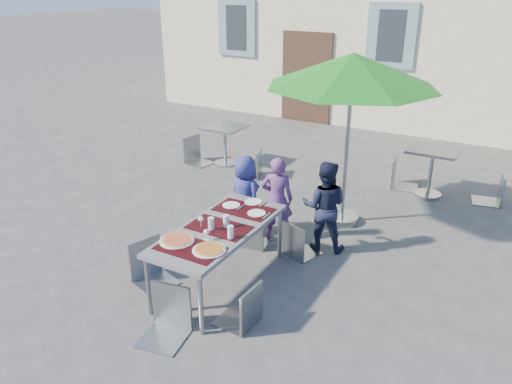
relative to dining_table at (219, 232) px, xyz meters
The scene contains 22 objects.
ground 0.75m from the dining_table, 132.79° to the right, with size 90.00×90.00×0.00m, color #414143.
dining_table is the anchor object (origin of this frame).
pizza_near_left 0.55m from the dining_table, 113.07° to the right, with size 0.38×0.38×0.03m.
pizza_near_right 0.54m from the dining_table, 67.51° to the right, with size 0.35×0.35×0.03m.
glassware 0.17m from the dining_table, 57.18° to the right, with size 0.51×0.43×0.15m.
place_settings 0.63m from the dining_table, 89.68° to the left, with size 0.65×0.49×0.01m.
child_0 1.34m from the dining_table, 107.91° to the left, with size 0.56×0.37×1.15m, color navy.
child_1 1.33m from the dining_table, 87.38° to the left, with size 0.44×0.29×1.21m, color #683B7A.
child_2 1.57m from the dining_table, 62.67° to the left, with size 0.60×0.35×1.24m, color #171B33.
chair_0 1.15m from the dining_table, 112.95° to the left, with size 0.48×0.49×0.96m.
chair_1 1.00m from the dining_table, 97.00° to the left, with size 0.43×0.43×0.84m.
chair_2 1.17m from the dining_table, 63.64° to the left, with size 0.51×0.51×0.91m.
chair_3 0.86m from the dining_table, 156.05° to the right, with size 0.55×0.54×0.98m.
chair_4 0.84m from the dining_table, 39.46° to the right, with size 0.42×0.42×0.90m.
chair_5 1.03m from the dining_table, 88.52° to the right, with size 0.51×0.51×0.99m.
patio_umbrella 2.83m from the dining_table, 73.80° to the left, with size 2.37×2.37×2.47m.
cafe_table_0 4.19m from the dining_table, 121.93° to the left, with size 0.72×0.72×0.77m.
bg_chair_l_0 4.35m from the dining_table, 129.74° to the left, with size 0.52×0.52×1.00m.
bg_chair_r_0 3.55m from the dining_table, 113.43° to the left, with size 0.54×0.54×0.96m.
cafe_table_1 4.23m from the dining_table, 68.10° to the left, with size 0.78×0.78×0.84m.
bg_chair_l_1 4.20m from the dining_table, 75.51° to the left, with size 0.50×0.49×0.98m.
bg_chair_r_1 4.87m from the dining_table, 58.27° to the left, with size 0.49×0.49×0.94m.
Camera 1 is at (3.05, -3.98, 3.35)m, focal length 35.00 mm.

